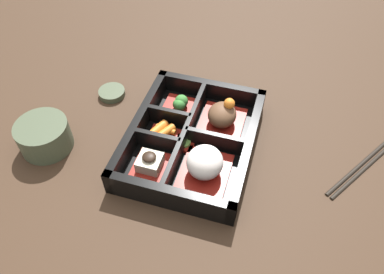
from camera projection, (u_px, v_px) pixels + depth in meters
ground_plane at (192, 146)px, 0.66m from camera, size 3.00×3.00×0.00m
bento_base at (192, 145)px, 0.65m from camera, size 0.26×0.21×0.01m
bento_rim at (190, 137)px, 0.64m from camera, size 0.26×0.21×0.05m
bowl_stew at (222, 116)px, 0.66m from camera, size 0.10×0.08×0.06m
bowl_rice at (205, 164)px, 0.59m from camera, size 0.10×0.08×0.06m
bowl_greens at (179, 105)px, 0.69m from camera, size 0.06×0.06×0.03m
bowl_carrots at (163, 132)px, 0.65m from camera, size 0.05×0.06×0.02m
bowl_tofu at (150, 164)px, 0.60m from camera, size 0.07×0.06×0.03m
bowl_pickles at (184, 143)px, 0.64m from camera, size 0.04×0.03×0.01m
tea_cup at (44, 135)px, 0.64m from camera, size 0.09×0.09×0.05m
chopsticks at (371, 159)px, 0.63m from camera, size 0.20×0.14×0.01m
sauce_dish at (112, 93)px, 0.74m from camera, size 0.05×0.05×0.01m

